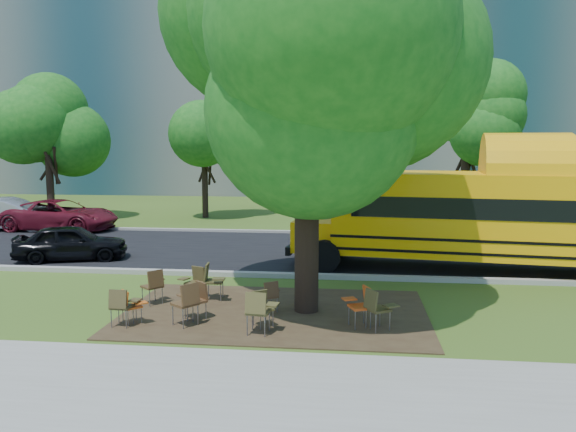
# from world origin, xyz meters

# --- Properties ---
(ground) EXTENTS (160.00, 160.00, 0.00)m
(ground) POSITION_xyz_m (0.00, 0.00, 0.00)
(ground) COLOR #385219
(ground) RESTS_ON ground
(sidewalk) EXTENTS (60.00, 4.00, 0.04)m
(sidewalk) POSITION_xyz_m (0.00, -5.00, 0.02)
(sidewalk) COLOR gray
(sidewalk) RESTS_ON ground
(dirt_patch) EXTENTS (7.00, 4.50, 0.03)m
(dirt_patch) POSITION_xyz_m (1.00, -0.50, 0.01)
(dirt_patch) COLOR #382819
(dirt_patch) RESTS_ON ground
(asphalt_road) EXTENTS (80.00, 8.00, 0.04)m
(asphalt_road) POSITION_xyz_m (0.00, 7.00, 0.02)
(asphalt_road) COLOR black
(asphalt_road) RESTS_ON ground
(kerb_near) EXTENTS (80.00, 0.25, 0.14)m
(kerb_near) POSITION_xyz_m (0.00, 3.00, 0.07)
(kerb_near) COLOR gray
(kerb_near) RESTS_ON ground
(kerb_far) EXTENTS (80.00, 0.25, 0.14)m
(kerb_far) POSITION_xyz_m (0.00, 11.10, 0.07)
(kerb_far) COLOR gray
(kerb_far) RESTS_ON ground
(building_main) EXTENTS (38.00, 16.00, 22.00)m
(building_main) POSITION_xyz_m (-8.00, 36.00, 11.00)
(building_main) COLOR slate
(building_main) RESTS_ON ground
(bg_tree_0) EXTENTS (5.20, 5.20, 7.18)m
(bg_tree_0) POSITION_xyz_m (-12.00, 13.00, 4.57)
(bg_tree_0) COLOR black
(bg_tree_0) RESTS_ON ground
(bg_tree_2) EXTENTS (4.80, 4.80, 6.62)m
(bg_tree_2) POSITION_xyz_m (-5.00, 16.00, 4.21)
(bg_tree_2) COLOR black
(bg_tree_2) RESTS_ON ground
(bg_tree_3) EXTENTS (5.60, 5.60, 7.84)m
(bg_tree_3) POSITION_xyz_m (8.00, 14.00, 5.03)
(bg_tree_3) COLOR black
(bg_tree_3) RESTS_ON ground
(main_tree) EXTENTS (7.20, 7.20, 9.25)m
(main_tree) POSITION_xyz_m (1.71, -0.30, 5.64)
(main_tree) COLOR black
(main_tree) RESTS_ON ground
(school_bus) EXTENTS (12.67, 4.23, 3.04)m
(school_bus) POSITION_xyz_m (7.70, 4.26, 1.76)
(school_bus) COLOR #FDAE08
(school_bus) RESTS_ON ground
(chair_0) EXTENTS (0.58, 0.51, 0.86)m
(chair_0) POSITION_xyz_m (-2.11, -1.89, 0.53)
(chair_0) COLOR #463B1E
(chair_0) RESTS_ON ground
(chair_1) EXTENTS (0.66, 0.53, 0.77)m
(chair_1) POSITION_xyz_m (-2.01, -1.69, 0.48)
(chair_1) COLOR #C85515
(chair_1) RESTS_ON ground
(chair_2) EXTENTS (0.66, 0.83, 0.97)m
(chair_2) POSITION_xyz_m (-0.73, -1.66, 0.60)
(chair_2) COLOR #4D331B
(chair_2) RESTS_ON ground
(chair_3) EXTENTS (0.74, 0.58, 0.86)m
(chair_3) POSITION_xyz_m (-0.67, -1.17, 0.53)
(chair_3) COLOR #4F331C
(chair_3) RESTS_ON ground
(chair_4) EXTENTS (0.66, 0.56, 0.94)m
(chair_4) POSITION_xyz_m (0.88, -2.07, 0.58)
(chair_4) COLOR #4F4822
(chair_4) RESTS_ON ground
(chair_5) EXTENTS (0.53, 0.67, 0.79)m
(chair_5) POSITION_xyz_m (0.84, -1.53, 0.49)
(chair_5) COLOR #443F1D
(chair_5) RESTS_ON ground
(chair_6) EXTENTS (0.70, 0.61, 0.89)m
(chair_6) POSITION_xyz_m (2.98, -1.29, 0.55)
(chair_6) COLOR #D84E17
(chair_6) RESTS_ON ground
(chair_7) EXTENTS (0.75, 0.60, 0.91)m
(chair_7) POSITION_xyz_m (3.29, -1.53, 0.56)
(chair_7) COLOR #453E1D
(chair_7) RESTS_ON ground
(chair_8) EXTENTS (0.60, 0.76, 0.89)m
(chair_8) POSITION_xyz_m (-2.02, -0.17, 0.55)
(chair_8) COLOR #49321A
(chair_8) RESTS_ON ground
(chair_9) EXTENTS (0.67, 0.53, 0.83)m
(chair_9) POSITION_xyz_m (-1.18, 0.46, 0.51)
(chair_9) COLOR #453B1E
(chair_9) RESTS_ON ground
(chair_10) EXTENTS (0.60, 0.62, 0.94)m
(chair_10) POSITION_xyz_m (-0.71, 0.38, 0.58)
(chair_10) COLOR #433E1D
(chair_10) RESTS_ON ground
(chair_11) EXTENTS (0.52, 0.65, 0.77)m
(chair_11) POSITION_xyz_m (0.89, -0.51, 0.48)
(chair_11) COLOR #50341C
(chair_11) RESTS_ON ground
(black_car) EXTENTS (3.89, 2.46, 1.23)m
(black_car) POSITION_xyz_m (-6.62, 4.61, 0.62)
(black_car) COLOR black
(black_car) RESTS_ON ground
(bg_car_silver) EXTENTS (4.66, 2.15, 1.48)m
(bg_car_silver) POSITION_xyz_m (-12.66, 10.60, 0.74)
(bg_car_silver) COLOR #A3A3A8
(bg_car_silver) RESTS_ON ground
(bg_car_red) EXTENTS (5.23, 2.65, 1.42)m
(bg_car_red) POSITION_xyz_m (-10.33, 10.80, 0.71)
(bg_car_red) COLOR #5A0F1C
(bg_car_red) RESTS_ON ground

